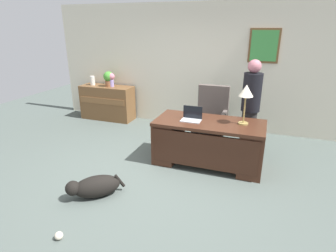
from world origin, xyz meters
name	(u,v)px	position (x,y,z in m)	size (l,w,h in m)	color
ground_plane	(155,176)	(0.00, 0.00, 0.00)	(12.00, 12.00, 0.00)	#4C5651
back_wall	(199,67)	(0.01, 2.60, 1.35)	(7.00, 0.16, 2.70)	beige
desk	(208,142)	(0.67, 0.69, 0.41)	(1.76, 0.82, 0.76)	#422316
credenza	(108,103)	(-2.20, 2.25, 0.42)	(1.31, 0.50, 0.83)	brown
armchair	(211,119)	(0.52, 1.61, 0.50)	(0.60, 0.59, 1.13)	#564C47
person_standing	(250,107)	(1.25, 1.37, 0.88)	(0.32, 0.32, 1.70)	#262323
dog_lying	(94,186)	(-0.58, -0.78, 0.16)	(0.67, 0.63, 0.30)	black
laptop	(192,117)	(0.38, 0.68, 0.81)	(0.32, 0.22, 0.22)	#B2B5BA
desk_lamp	(246,93)	(1.19, 0.77, 1.25)	(0.22, 0.22, 0.63)	#9E8447
vase_with_flowers	(111,79)	(-2.05, 2.25, 1.03)	(0.17, 0.17, 0.33)	#9785C7
vase_empty	(93,81)	(-2.58, 2.25, 0.94)	(0.11, 0.11, 0.22)	silver
potted_plant	(109,78)	(-2.12, 2.25, 1.03)	(0.24, 0.24, 0.36)	brown
dog_toy_ball	(59,236)	(-0.49, -1.61, 0.05)	(0.09, 0.09, 0.09)	beige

